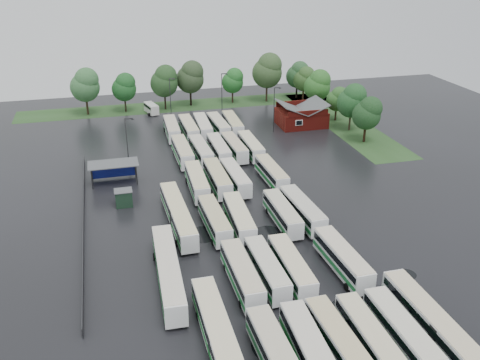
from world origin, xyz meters
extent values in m
plane|color=black|center=(0.00, 0.00, 0.00)|extent=(160.00, 160.00, 0.00)
cube|color=maroon|center=(24.00, 42.80, 1.70)|extent=(10.00, 8.00, 3.40)
cube|color=#4C4F51|center=(21.50, 42.80, 4.30)|extent=(5.07, 8.60, 2.19)
cube|color=#4C4F51|center=(26.50, 42.80, 4.30)|extent=(5.07, 8.60, 2.19)
cube|color=maroon|center=(24.00, 38.80, 3.90)|extent=(9.00, 0.20, 1.20)
cube|color=silver|center=(22.00, 38.75, 2.00)|extent=(1.60, 0.12, 1.20)
cylinder|color=#2D2D30|center=(-20.80, 20.00, 1.70)|extent=(0.16, 0.16, 3.40)
cylinder|color=#2D2D30|center=(-13.60, 20.00, 1.70)|extent=(0.16, 0.16, 3.40)
cylinder|color=#2D2D30|center=(-20.80, 23.20, 1.70)|extent=(0.16, 0.16, 3.40)
cylinder|color=#2D2D30|center=(-13.60, 23.20, 1.70)|extent=(0.16, 0.16, 3.40)
cube|color=#4C4F51|center=(-17.20, 21.60, 3.50)|extent=(8.20, 4.20, 0.15)
cube|color=navy|center=(-17.20, 23.50, 1.60)|extent=(7.60, 0.08, 2.60)
cube|color=black|center=(-16.20, 12.60, 1.25)|extent=(2.50, 2.00, 2.50)
cube|color=#4C4F51|center=(-16.20, 12.60, 2.56)|extent=(2.70, 2.20, 0.12)
cube|color=#26491F|center=(2.00, 64.80, 0.01)|extent=(80.00, 10.00, 0.01)
cube|color=#26491F|center=(34.00, 42.80, 0.01)|extent=(10.00, 50.00, 0.01)
cube|color=#2D2D30|center=(-22.20, 8.00, 0.60)|extent=(0.10, 50.00, 1.20)
cube|color=white|center=(-4.57, -26.07, 1.77)|extent=(2.65, 11.67, 2.66)
cube|color=black|center=(-4.57, -26.07, 2.30)|extent=(2.70, 11.20, 0.85)
cube|color=#1C7433|center=(-4.57, -26.07, 1.18)|extent=(2.70, 11.44, 0.59)
cube|color=beige|center=(-4.57, -26.07, 3.15)|extent=(2.55, 11.32, 0.12)
cylinder|color=black|center=(-4.57, -22.35, 0.44)|extent=(2.47, 0.93, 0.93)
cube|color=white|center=(-1.27, -26.28, 1.79)|extent=(2.84, 11.83, 2.69)
cube|color=black|center=(-1.27, -26.28, 2.33)|extent=(2.88, 11.36, 0.86)
cube|color=#0C731E|center=(-1.27, -26.28, 1.20)|extent=(2.88, 11.60, 0.59)
cube|color=beige|center=(-1.27, -26.28, 3.18)|extent=(2.73, 11.48, 0.12)
cylinder|color=black|center=(-1.27, -22.52, 0.44)|extent=(2.50, 0.94, 0.94)
cube|color=white|center=(1.83, -25.85, 1.73)|extent=(2.68, 11.41, 2.60)
cube|color=black|center=(1.83, -25.85, 2.25)|extent=(2.72, 10.96, 0.83)
cube|color=#1C722C|center=(1.83, -25.85, 1.15)|extent=(2.72, 11.19, 0.57)
cube|color=#D1BD8A|center=(1.83, -25.85, 3.07)|extent=(2.57, 11.07, 0.11)
cylinder|color=black|center=(1.83, -22.21, 0.43)|extent=(2.41, 0.91, 0.91)
cube|color=white|center=(5.01, -25.98, 1.70)|extent=(2.45, 11.19, 2.56)
cube|color=black|center=(5.01, -25.98, 2.21)|extent=(2.50, 10.75, 0.82)
cube|color=#067824|center=(5.01, -25.98, 1.14)|extent=(2.49, 10.97, 0.56)
cube|color=beige|center=(5.01, -25.98, 3.02)|extent=(2.35, 10.86, 0.11)
cylinder|color=black|center=(5.01, -22.41, 0.42)|extent=(2.37, 0.89, 0.89)
cube|color=white|center=(8.42, -26.21, 1.77)|extent=(2.44, 11.64, 2.67)
cube|color=black|center=(8.42, -26.21, 2.30)|extent=(2.50, 11.18, 0.85)
cube|color=#07701D|center=(8.42, -26.21, 1.18)|extent=(2.49, 11.41, 0.59)
cube|color=beige|center=(8.42, -26.21, 3.15)|extent=(2.35, 11.29, 0.12)
cylinder|color=black|center=(8.42, -22.48, 0.44)|extent=(2.47, 0.93, 0.93)
cube|color=white|center=(-4.21, -12.43, 1.78)|extent=(2.46, 11.71, 2.68)
cube|color=black|center=(-4.21, -12.43, 2.32)|extent=(2.52, 11.24, 0.86)
cube|color=#11812E|center=(-4.21, -12.43, 1.19)|extent=(2.51, 11.47, 0.59)
cube|color=beige|center=(-4.21, -12.43, 3.17)|extent=(2.36, 11.36, 0.12)
cylinder|color=black|center=(-4.21, -16.17, 0.44)|extent=(2.49, 0.94, 0.94)
cylinder|color=black|center=(-4.21, -8.68, 0.44)|extent=(2.49, 0.94, 0.94)
cube|color=white|center=(-1.09, -12.06, 1.72)|extent=(2.49, 11.36, 2.60)
cube|color=black|center=(-1.09, -12.06, 2.24)|extent=(2.54, 10.91, 0.83)
cube|color=#0B7126|center=(-1.09, -12.06, 1.15)|extent=(2.54, 11.13, 0.57)
cube|color=beige|center=(-1.09, -12.06, 3.07)|extent=(2.40, 11.02, 0.11)
cylinder|color=black|center=(-1.09, -15.69, 0.42)|extent=(2.41, 0.91, 0.91)
cylinder|color=black|center=(-1.09, -8.44, 0.42)|extent=(2.41, 0.91, 0.91)
cube|color=white|center=(1.87, -12.43, 1.74)|extent=(2.47, 11.43, 2.62)
cube|color=black|center=(1.87, -12.43, 2.26)|extent=(2.52, 10.98, 0.84)
cube|color=#1B792C|center=(1.87, -12.43, 1.16)|extent=(2.51, 11.21, 0.58)
cube|color=beige|center=(1.87, -12.43, 3.09)|extent=(2.37, 11.09, 0.11)
cylinder|color=black|center=(1.87, -16.09, 0.43)|extent=(2.43, 0.91, 0.91)
cylinder|color=black|center=(1.87, -8.78, 0.43)|extent=(2.43, 0.91, 0.91)
cube|color=white|center=(8.46, -12.37, 1.79)|extent=(2.87, 11.83, 2.69)
cube|color=black|center=(8.46, -12.37, 2.33)|extent=(2.91, 11.37, 0.86)
cube|color=#1F7A38|center=(8.46, -12.37, 1.19)|extent=(2.91, 11.60, 0.59)
cube|color=beige|center=(8.46, -12.37, 3.18)|extent=(2.76, 11.48, 0.12)
cylinder|color=black|center=(8.46, -16.13, 0.44)|extent=(2.50, 0.94, 0.94)
cylinder|color=black|center=(8.46, -8.61, 0.44)|extent=(2.50, 0.94, 0.94)
cube|color=white|center=(-4.46, 1.37, 1.72)|extent=(2.62, 11.38, 2.60)
cube|color=black|center=(-4.46, 1.37, 2.24)|extent=(2.67, 10.93, 0.83)
cube|color=#13782B|center=(-4.46, 1.37, 1.15)|extent=(2.66, 11.16, 0.57)
cube|color=#CBBE8D|center=(-4.46, 1.37, 3.07)|extent=(2.52, 11.04, 0.11)
cylinder|color=black|center=(-4.46, -2.26, 0.42)|extent=(2.41, 0.91, 0.91)
cylinder|color=black|center=(-4.46, 5.00, 0.42)|extent=(2.41, 0.91, 0.91)
cube|color=white|center=(-1.08, 0.89, 1.78)|extent=(2.97, 11.83, 2.69)
cube|color=black|center=(-1.08, 0.89, 2.32)|extent=(3.01, 11.37, 0.86)
cube|color=#0C791E|center=(-1.08, 0.89, 1.19)|extent=(3.01, 11.60, 0.59)
cube|color=beige|center=(-1.08, 0.89, 3.18)|extent=(2.86, 11.48, 0.12)
cylinder|color=black|center=(-1.08, -2.86, 0.44)|extent=(2.49, 0.94, 0.94)
cylinder|color=black|center=(-1.08, 4.65, 0.44)|extent=(2.49, 0.94, 0.94)
cube|color=white|center=(5.32, 0.90, 1.70)|extent=(2.36, 11.21, 2.57)
cube|color=black|center=(5.32, 0.90, 2.22)|extent=(2.42, 10.76, 0.82)
cube|color=#1A702F|center=(5.32, 0.90, 1.14)|extent=(2.41, 10.99, 0.56)
cube|color=beige|center=(5.32, 0.90, 3.04)|extent=(2.27, 10.88, 0.11)
cylinder|color=black|center=(5.32, -2.69, 0.42)|extent=(2.38, 0.90, 0.90)
cylinder|color=black|center=(5.32, 4.49, 0.42)|extent=(2.38, 0.90, 0.90)
cube|color=white|center=(8.35, 0.99, 1.80)|extent=(3.03, 11.94, 2.71)
cube|color=black|center=(8.35, 0.99, 2.34)|extent=(3.07, 11.47, 0.87)
cube|color=#14732D|center=(8.35, 0.99, 1.20)|extent=(3.07, 11.70, 0.60)
cube|color=beige|center=(8.35, 0.99, 3.20)|extent=(2.92, 11.58, 0.12)
cylinder|color=black|center=(8.35, -2.79, 0.44)|extent=(2.51, 0.95, 0.95)
cylinder|color=black|center=(8.35, 4.78, 0.44)|extent=(2.51, 0.95, 0.95)
cube|color=white|center=(-4.46, 14.63, 1.78)|extent=(2.82, 11.80, 2.69)
cube|color=black|center=(-4.46, 14.63, 2.32)|extent=(2.87, 11.33, 0.86)
cube|color=#188432|center=(-4.46, 14.63, 1.19)|extent=(2.86, 11.57, 0.59)
cube|color=beige|center=(-4.46, 14.63, 3.18)|extent=(2.71, 11.45, 0.12)
cylinder|color=black|center=(-4.46, 10.88, 0.44)|extent=(2.49, 0.94, 0.94)
cylinder|color=black|center=(-4.46, 18.38, 0.44)|extent=(2.49, 0.94, 0.94)
cube|color=white|center=(-1.00, 15.08, 1.78)|extent=(2.44, 11.74, 2.69)
cube|color=black|center=(-1.00, 15.08, 2.32)|extent=(2.50, 11.27, 0.86)
cube|color=#13742C|center=(-1.00, 15.08, 1.19)|extent=(2.49, 11.50, 0.59)
cube|color=#CDC28C|center=(-1.00, 15.08, 3.18)|extent=(2.35, 11.38, 0.12)
cylinder|color=black|center=(-1.00, 11.33, 0.44)|extent=(2.49, 0.94, 0.94)
cylinder|color=black|center=(-1.00, 18.84, 0.44)|extent=(2.49, 0.94, 0.94)
cube|color=white|center=(1.95, 14.85, 1.72)|extent=(2.69, 11.40, 2.60)
cube|color=black|center=(1.95, 14.85, 2.24)|extent=(2.74, 10.95, 0.83)
cube|color=#0A7D2A|center=(1.95, 14.85, 1.15)|extent=(2.73, 11.17, 0.57)
cube|color=beige|center=(1.95, 14.85, 3.07)|extent=(2.59, 11.06, 0.11)
cylinder|color=black|center=(1.95, 11.22, 0.43)|extent=(2.41, 0.91, 0.91)
cylinder|color=black|center=(1.95, 18.48, 0.43)|extent=(2.41, 0.91, 0.91)
cube|color=white|center=(8.26, 15.13, 1.71)|extent=(2.62, 11.27, 2.57)
cube|color=black|center=(8.26, 15.13, 2.22)|extent=(2.66, 10.82, 0.82)
cube|color=#0B7F25|center=(8.26, 15.13, 1.14)|extent=(2.66, 11.05, 0.57)
cube|color=beige|center=(8.26, 15.13, 3.04)|extent=(2.52, 10.93, 0.11)
cylinder|color=black|center=(8.26, 11.54, 0.42)|extent=(2.38, 0.90, 0.90)
cylinder|color=black|center=(8.26, 18.72, 0.42)|extent=(2.38, 0.90, 0.90)
cube|color=white|center=(-4.57, 28.49, 1.80)|extent=(2.52, 11.84, 2.71)
cube|color=black|center=(-4.57, 28.49, 2.34)|extent=(2.58, 11.37, 0.87)
cube|color=#107F24|center=(-4.57, 28.49, 1.20)|extent=(2.57, 11.61, 0.60)
cube|color=beige|center=(-4.57, 28.49, 3.20)|extent=(2.42, 11.49, 0.12)
cylinder|color=black|center=(-4.57, 24.70, 0.44)|extent=(2.51, 0.95, 0.95)
cylinder|color=black|center=(-4.57, 32.27, 0.44)|extent=(2.51, 0.95, 0.95)
cube|color=white|center=(-1.20, 28.26, 1.73)|extent=(2.69, 11.45, 2.61)
cube|color=black|center=(-1.20, 28.26, 2.25)|extent=(2.74, 11.00, 0.84)
cube|color=#127C2D|center=(-1.20, 28.26, 1.16)|extent=(2.73, 11.23, 0.57)
cube|color=beige|center=(-1.20, 28.26, 3.09)|extent=(2.59, 11.11, 0.11)
cylinder|color=black|center=(-1.20, 24.61, 0.43)|extent=(2.42, 0.91, 0.91)
cylinder|color=black|center=(-1.20, 31.90, 0.43)|extent=(2.42, 0.91, 0.91)
cube|color=white|center=(2.19, 28.31, 1.74)|extent=(2.44, 11.47, 2.63)
cube|color=black|center=(2.19, 28.31, 2.27)|extent=(2.49, 11.01, 0.84)
cube|color=#0D7F28|center=(2.19, 28.31, 1.16)|extent=(2.49, 11.24, 0.58)
cube|color=beige|center=(2.19, 28.31, 3.10)|extent=(2.34, 11.12, 0.11)
cylinder|color=black|center=(2.19, 24.64, 0.43)|extent=(2.43, 0.92, 0.92)
cylinder|color=black|center=(2.19, 31.98, 0.43)|extent=(2.43, 0.92, 0.92)
cube|color=white|center=(5.25, 28.54, 1.70)|extent=(2.69, 11.26, 2.57)
cube|color=black|center=(5.25, 28.54, 2.22)|extent=(2.73, 10.82, 0.82)
cube|color=#0E7220|center=(5.25, 28.54, 1.14)|extent=(2.73, 11.04, 0.56)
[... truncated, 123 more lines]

